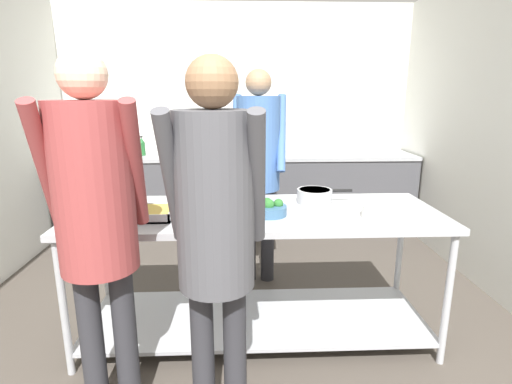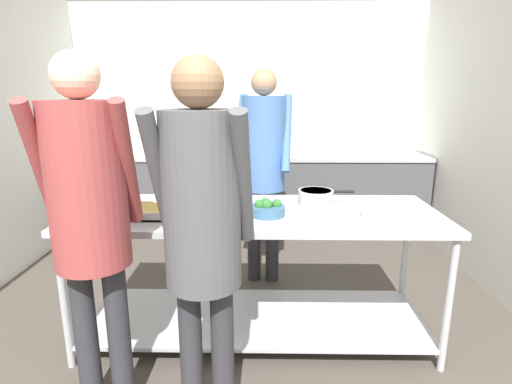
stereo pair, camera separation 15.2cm
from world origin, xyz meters
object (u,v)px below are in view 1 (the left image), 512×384
Objects in this scene: broccoli_bowl at (269,209)px; water_bottle at (142,147)px; sauce_pan at (315,195)px; guest_serving_left at (215,220)px; serving_tray_roast at (143,213)px; plate_stack at (382,212)px; guest_serving_right at (95,207)px; serving_tray_vegetables at (214,205)px; cook_behind_counter at (258,155)px.

broccoli_bowl is 0.99× the size of water_bottle.
sauce_pan is 1.22m from guest_serving_left.
serving_tray_roast is at bearing -76.93° from water_bottle.
sauce_pan is 0.50m from plate_stack.
sauce_pan is at bearing 36.87° from guest_serving_right.
sauce_pan is (1.11, 0.29, 0.03)m from serving_tray_roast.
plate_stack reaches higher than serving_tray_roast.
serving_tray_roast is 1.65× the size of water_bottle.
broccoli_bowl is at bearing 35.97° from guest_serving_right.
serving_tray_vegetables is 1.88× the size of broccoli_bowl.
serving_tray_roast is 0.91m from guest_serving_left.
water_bottle reaches higher than sauce_pan.
broccoli_bowl is at bearing -140.97° from sauce_pan.
guest_serving_right is (-0.84, -0.61, 0.20)m from broccoli_bowl.
broccoli_bowl is (0.35, -0.16, 0.02)m from serving_tray_vegetables.
guest_serving_left is at bearing -71.40° from water_bottle.
serving_tray_vegetables is 0.93m from guest_serving_right.
serving_tray_roast is at bearing -178.92° from broccoli_bowl.
water_bottle is at bearing 99.14° from guest_serving_right.
serving_tray_vegetables is at bearing 166.79° from plate_stack.
plate_stack is at bearing 34.90° from guest_serving_left.
guest_serving_right is 2.87m from water_bottle.
guest_serving_right is 8.22× the size of water_bottle.
guest_serving_right reaches higher than serving_tray_roast.
cook_behind_counter reaches higher than broccoli_bowl.
water_bottle is (-0.52, 2.24, 0.11)m from serving_tray_roast.
plate_stack is 1.25m from cook_behind_counter.
sauce_pan is at bearing 9.48° from serving_tray_vegetables.
serving_tray_vegetables is at bearing 155.57° from broccoli_bowl.
guest_serving_right reaches higher than sauce_pan.
serving_tray_vegetables is at bearing 57.54° from guest_serving_right.
cook_behind_counter is at bearing -45.64° from water_bottle.
broccoli_bowl is 0.12× the size of guest_serving_right.
cook_behind_counter reaches higher than sauce_pan.
cook_behind_counter is at bearing 81.07° from guest_serving_left.
sauce_pan is 0.21× the size of cook_behind_counter.
broccoli_bowl is 0.69m from plate_stack.
broccoli_bowl is 0.88× the size of plate_stack.
guest_serving_left is at bearing -110.60° from broccoli_bowl.
cook_behind_counter is 1.82m from water_bottle.
broccoli_bowl is 0.95m from cook_behind_counter.
plate_stack is at bearing -45.80° from sauce_pan.
plate_stack is at bearing -55.17° from cook_behind_counter.
plate_stack is at bearing -13.21° from serving_tray_vegetables.
cook_behind_counter is at bearing 51.48° from serving_tray_roast.
cook_behind_counter is (0.75, 0.94, 0.21)m from serving_tray_roast.
sauce_pan is 2.55m from water_bottle.
water_bottle reaches higher than broccoli_bowl.
cook_behind_counter is (-0.36, 0.66, 0.19)m from sauce_pan.
sauce_pan is 1.72× the size of water_bottle.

